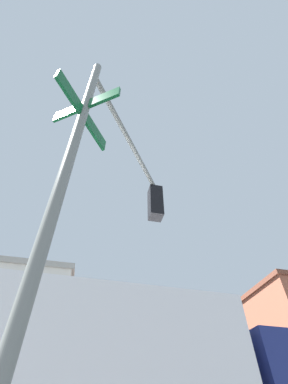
# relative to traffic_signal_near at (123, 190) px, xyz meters

# --- Properties ---
(traffic_signal_near) EXTENTS (2.13, 2.87, 6.17)m
(traffic_signal_near) POSITION_rel_traffic_signal_near_xyz_m (0.00, 0.00, 0.00)
(traffic_signal_near) COLOR slate
(traffic_signal_near) RESTS_ON ground_plane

